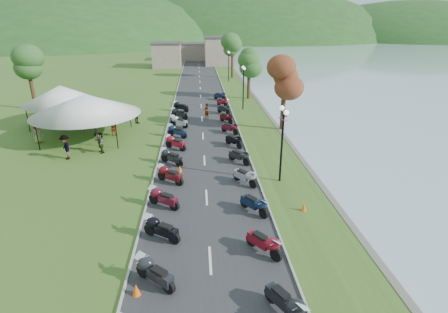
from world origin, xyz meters
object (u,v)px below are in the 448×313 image
object	(u,v)px
vendor_tent_main	(87,116)
pedestrian_a	(114,136)
pedestrian_c	(68,159)
pedestrian_b	(96,135)

from	to	relation	value
vendor_tent_main	pedestrian_a	xyz separation A→B (m)	(2.13, 0.37, -2.00)
pedestrian_a	pedestrian_c	xyz separation A→B (m)	(-2.39, -5.69, 0.00)
pedestrian_b	pedestrian_a	bearing A→B (deg)	162.44
vendor_tent_main	pedestrian_a	world-z (taller)	vendor_tent_main
vendor_tent_main	pedestrian_b	bearing A→B (deg)	59.97
vendor_tent_main	pedestrian_a	bearing A→B (deg)	9.74
pedestrian_a	pedestrian_b	xyz separation A→B (m)	(-1.74, 0.31, 0.00)
pedestrian_b	pedestrian_c	world-z (taller)	pedestrian_c
pedestrian_a	vendor_tent_main	bearing A→B (deg)	133.08
vendor_tent_main	pedestrian_c	bearing A→B (deg)	-92.83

